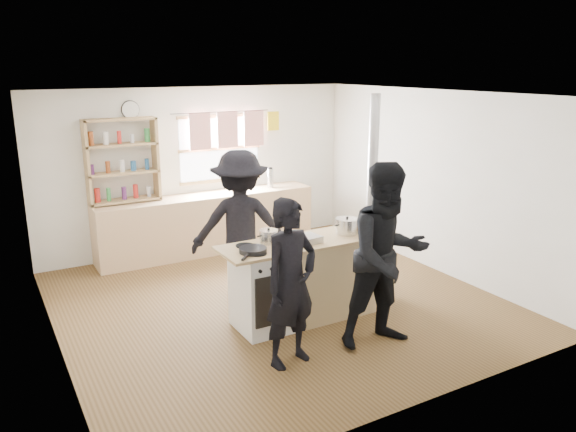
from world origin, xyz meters
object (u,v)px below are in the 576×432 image
object	(u,v)px
stockpot_counter	(347,226)
person_near_left	(291,283)
roast_tray	(305,239)
stockpot_stove	(269,236)
person_far	(240,226)
person_near_right	(388,256)
bread_board	(367,227)
thermos	(270,178)
cooking_island	(311,278)
flue_heater	(370,248)
skillet_greens	(253,250)

from	to	relation	value
stockpot_counter	person_near_left	xyz separation A→B (m)	(-1.20, -0.78, -0.20)
roast_tray	person_near_left	world-z (taller)	person_near_left
stockpot_stove	person_far	size ratio (longest dim) A/B	0.11
roast_tray	person_near_right	xyz separation A→B (m)	(0.46, -0.85, -0.01)
bread_board	person_near_left	distance (m)	1.62
thermos	person_far	size ratio (longest dim) A/B	0.17
roast_tray	bread_board	world-z (taller)	bread_board
roast_tray	stockpot_stove	world-z (taller)	stockpot_stove
thermos	person_near_left	xyz separation A→B (m)	(-1.66, -3.56, -0.23)
roast_tray	cooking_island	bearing A→B (deg)	30.78
person_near_left	flue_heater	bearing A→B (deg)	16.76
flue_heater	person_far	distance (m)	1.61
roast_tray	stockpot_counter	xyz separation A→B (m)	(0.61, 0.07, 0.05)
skillet_greens	thermos	bearing A→B (deg)	59.04
cooking_island	person_near_left	size ratio (longest dim) A/B	1.20
skillet_greens	stockpot_stove	world-z (taller)	stockpot_stove
cooking_island	flue_heater	distance (m)	0.95
bread_board	flue_heater	xyz separation A→B (m)	(0.19, 0.18, -0.33)
person_near_left	person_near_right	world-z (taller)	person_near_right
skillet_greens	bread_board	size ratio (longest dim) A/B	1.22
thermos	person_near_left	size ratio (longest dim) A/B	0.19
stockpot_stove	bread_board	size ratio (longest dim) A/B	0.60
cooking_island	flue_heater	world-z (taller)	flue_heater
stockpot_stove	skillet_greens	bearing A→B (deg)	-145.15
thermos	bread_board	distance (m)	2.85
roast_tray	person_far	world-z (taller)	person_far
thermos	person_far	bearing A→B (deg)	-126.93
flue_heater	stockpot_stove	bearing A→B (deg)	179.73
skillet_greens	stockpot_counter	bearing A→B (deg)	3.34
stockpot_counter	person_far	world-z (taller)	person_far
roast_tray	stockpot_stove	xyz separation A→B (m)	(-0.34, 0.20, 0.03)
person_near_left	bread_board	bearing A→B (deg)	14.29
person_far	cooking_island	bearing A→B (deg)	136.94
cooking_island	person_near_right	size ratio (longest dim) A/B	1.03
roast_tray	person_far	bearing A→B (deg)	107.68
stockpot_counter	person_near_right	bearing A→B (deg)	-99.44
skillet_greens	bread_board	distance (m)	1.49
thermos	skillet_greens	bearing A→B (deg)	-120.96
thermos	skillet_greens	world-z (taller)	thermos
roast_tray	person_far	xyz separation A→B (m)	(-0.32, 0.99, -0.05)
stockpot_counter	thermos	bearing A→B (deg)	80.50
stockpot_counter	person_far	bearing A→B (deg)	135.10
thermos	stockpot_stove	xyz separation A→B (m)	(-1.42, -2.65, -0.05)
stockpot_stove	bread_board	bearing A→B (deg)	-9.06
cooking_island	roast_tray	xyz separation A→B (m)	(-0.13, -0.08, 0.50)
person_near_right	person_far	xyz separation A→B (m)	(-0.78, 1.84, -0.03)
skillet_greens	stockpot_stove	distance (m)	0.36
stockpot_counter	flue_heater	size ratio (longest dim) A/B	0.11
cooking_island	stockpot_stove	distance (m)	0.73
stockpot_counter	person_near_right	world-z (taller)	person_near_right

